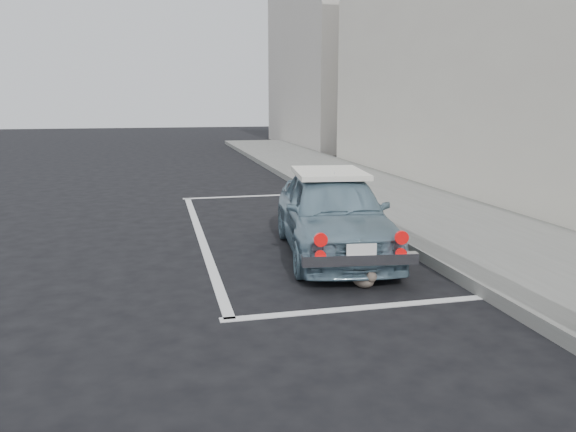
# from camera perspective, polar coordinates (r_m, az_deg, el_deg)

# --- Properties ---
(ground) EXTENTS (80.00, 80.00, 0.00)m
(ground) POSITION_cam_1_polar(r_m,az_deg,el_deg) (6.17, 1.86, -8.07)
(ground) COLOR black
(ground) RESTS_ON ground
(sidewalk) EXTENTS (2.80, 40.00, 0.15)m
(sidewalk) POSITION_cam_1_polar(r_m,az_deg,el_deg) (9.17, 18.14, -1.56)
(sidewalk) COLOR slate
(sidewalk) RESTS_ON ground
(shop_building) EXTENTS (3.50, 18.00, 7.00)m
(shop_building) POSITION_cam_1_polar(r_m,az_deg,el_deg) (12.48, 27.09, 16.91)
(shop_building) COLOR silver
(shop_building) RESTS_ON ground
(building_far) EXTENTS (3.50, 10.00, 8.00)m
(building_far) POSITION_cam_1_polar(r_m,az_deg,el_deg) (26.85, 3.97, 15.73)
(building_far) COLOR beige
(building_far) RESTS_ON ground
(pline_rear) EXTENTS (3.00, 0.12, 0.01)m
(pline_rear) POSITION_cam_1_polar(r_m,az_deg,el_deg) (5.87, 7.93, -9.18)
(pline_rear) COLOR silver
(pline_rear) RESTS_ON ground
(pline_front) EXTENTS (3.00, 0.12, 0.01)m
(pline_front) POSITION_cam_1_polar(r_m,az_deg,el_deg) (12.44, -3.72, 2.03)
(pline_front) COLOR silver
(pline_front) RESTS_ON ground
(pline_side) EXTENTS (0.12, 7.00, 0.01)m
(pline_side) POSITION_cam_1_polar(r_m,az_deg,el_deg) (8.87, -8.87, -2.02)
(pline_side) COLOR silver
(pline_side) RESTS_ON ground
(retro_coupe) EXTENTS (1.76, 3.51, 1.14)m
(retro_coupe) POSITION_cam_1_polar(r_m,az_deg,el_deg) (7.69, 4.60, 0.36)
(retro_coupe) COLOR #6F8FA1
(retro_coupe) RESTS_ON ground
(cat) EXTENTS (0.30, 0.43, 0.24)m
(cat) POSITION_cam_1_polar(r_m,az_deg,el_deg) (6.43, 7.73, -6.29)
(cat) COLOR brown
(cat) RESTS_ON ground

